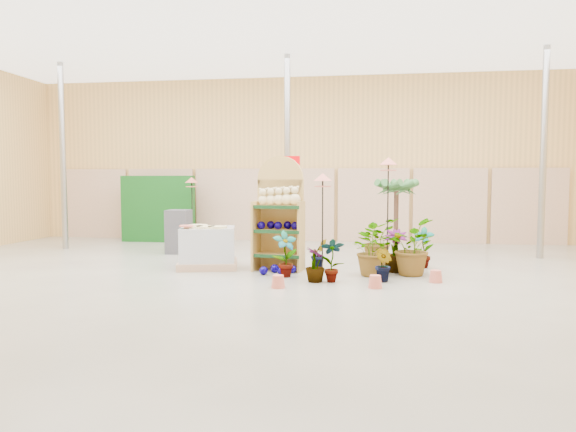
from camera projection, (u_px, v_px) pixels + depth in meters
The scene contains 23 objects.
room at pixel (267, 150), 9.10m from camera, with size 15.20×12.10×4.70m.
display_shelf at pixel (280, 217), 9.65m from camera, with size 0.96×0.67×2.14m.
teddy_bears at pixel (281, 198), 9.52m from camera, with size 0.80×0.22×0.35m.
gazing_balls_shelf at pixel (279, 225), 9.53m from camera, with size 0.79×0.27×0.15m.
gazing_balls_floor at pixel (278, 270), 9.18m from camera, with size 0.63×0.39×0.15m.
pallet_stack at pixel (208, 248), 9.80m from camera, with size 1.28×1.15×0.82m.
charcoal_planters at pixel (179, 232), 11.77m from camera, with size 0.50×0.50×1.00m.
trellis_stock at pixel (158, 209), 13.96m from camera, with size 2.00×0.30×1.80m, color #0E4713.
offer_sign at pixel (288, 185), 11.17m from camera, with size 0.50×0.08×2.20m.
bird_table_front at pixel (323, 180), 9.33m from camera, with size 0.34×0.34×1.81m.
bird_table_right at pixel (388, 165), 9.60m from camera, with size 0.34×0.34×2.10m.
bird_table_back at pixel (192, 182), 13.02m from camera, with size 0.34×0.34×1.76m.
palm at pixel (397, 187), 10.75m from camera, with size 0.70×0.70×1.81m.
potted_plant_0 at pixel (285, 254), 8.86m from camera, with size 0.42×0.29×0.80m, color #2C5E2A.
potted_plant_2 at pixel (370, 250), 9.02m from camera, with size 0.83×0.72×0.92m, color #2C5E2A.
potted_plant_3 at pixel (395, 251), 9.37m from camera, with size 0.44×0.44×0.78m, color #2C5E2A.
potted_plant_4 at pixel (423, 247), 9.81m from camera, with size 0.41×0.28×0.79m, color #2C5E2A.
potted_plant_5 at pixel (319, 254), 9.64m from camera, with size 0.32×0.26×0.59m, color #2C5E2A.
potted_plant_6 at pixel (377, 240), 10.43m from camera, with size 0.82×0.71×0.91m, color #2C5E2A.
potted_plant_7 at pixel (315, 265), 8.45m from camera, with size 0.32×0.32×0.58m, color #2C5E2A.
potted_plant_8 at pixel (332, 260), 8.44m from camera, with size 0.39×0.26×0.73m, color #2C5E2A.
potted_plant_9 at pixel (384, 265), 8.44m from camera, with size 0.32×0.25×0.57m, color #2C5E2A.
potted_plant_10 at pixel (410, 247), 9.08m from camera, with size 0.89×0.77×0.99m, color #2C5E2A.
Camera 1 is at (1.66, -8.11, 1.68)m, focal length 32.00 mm.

